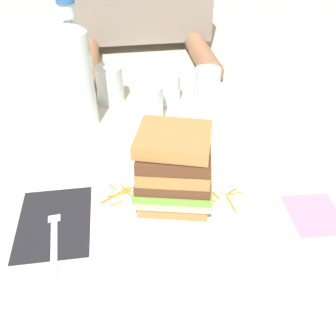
{
  "coord_description": "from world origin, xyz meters",
  "views": [
    {
      "loc": [
        -0.08,
        -0.45,
        0.45
      ],
      "look_at": [
        -0.0,
        0.03,
        0.05
      ],
      "focal_mm": 39.42,
      "sensor_mm": 36.0,
      "label": 1
    }
  ],
  "objects_px": {
    "water_bottle": "(77,73)",
    "empty_tumbler_2": "(207,86)",
    "main_plate": "(171,200)",
    "napkin_pink": "(315,214)",
    "sandwich": "(171,168)",
    "empty_tumbler_3": "(110,85)",
    "empty_tumbler_0": "(147,103)",
    "side_plate": "(321,156)",
    "knife": "(266,193)",
    "empty_tumbler_1": "(166,88)",
    "fork": "(54,231)",
    "napkin_dark": "(54,222)",
    "juice_glass": "(215,110)"
  },
  "relations": [
    {
      "from": "knife",
      "to": "juice_glass",
      "type": "xyz_separation_m",
      "value": [
        -0.04,
        0.24,
        0.04
      ]
    },
    {
      "from": "sandwich",
      "to": "side_plate",
      "type": "relative_size",
      "value": 0.84
    },
    {
      "from": "knife",
      "to": "napkin_pink",
      "type": "height_order",
      "value": "same"
    },
    {
      "from": "sandwich",
      "to": "side_plate",
      "type": "xyz_separation_m",
      "value": [
        0.32,
        0.08,
        -0.07
      ]
    },
    {
      "from": "napkin_dark",
      "to": "fork",
      "type": "height_order",
      "value": "fork"
    },
    {
      "from": "empty_tumbler_0",
      "to": "side_plate",
      "type": "height_order",
      "value": "empty_tumbler_0"
    },
    {
      "from": "sandwich",
      "to": "empty_tumbler_3",
      "type": "bearing_deg",
      "value": 103.13
    },
    {
      "from": "empty_tumbler_0",
      "to": "empty_tumbler_3",
      "type": "xyz_separation_m",
      "value": [
        -0.08,
        0.1,
        0.0
      ]
    },
    {
      "from": "main_plate",
      "to": "empty_tumbler_1",
      "type": "height_order",
      "value": "empty_tumbler_1"
    },
    {
      "from": "napkin_pink",
      "to": "empty_tumbler_0",
      "type": "bearing_deg",
      "value": 124.63
    },
    {
      "from": "juice_glass",
      "to": "empty_tumbler_1",
      "type": "height_order",
      "value": "juice_glass"
    },
    {
      "from": "napkin_dark",
      "to": "empty_tumbler_1",
      "type": "relative_size",
      "value": 2.2
    },
    {
      "from": "juice_glass",
      "to": "empty_tumbler_1",
      "type": "bearing_deg",
      "value": 124.4
    },
    {
      "from": "main_plate",
      "to": "side_plate",
      "type": "xyz_separation_m",
      "value": [
        0.32,
        0.08,
        -0.0
      ]
    },
    {
      "from": "juice_glass",
      "to": "napkin_pink",
      "type": "height_order",
      "value": "juice_glass"
    },
    {
      "from": "knife",
      "to": "empty_tumbler_1",
      "type": "height_order",
      "value": "empty_tumbler_1"
    },
    {
      "from": "empty_tumbler_2",
      "to": "empty_tumbler_3",
      "type": "relative_size",
      "value": 0.96
    },
    {
      "from": "empty_tumbler_2",
      "to": "side_plate",
      "type": "xyz_separation_m",
      "value": [
        0.17,
        -0.26,
        -0.04
      ]
    },
    {
      "from": "main_plate",
      "to": "empty_tumbler_0",
      "type": "height_order",
      "value": "empty_tumbler_0"
    },
    {
      "from": "fork",
      "to": "knife",
      "type": "xyz_separation_m",
      "value": [
        0.37,
        0.04,
        -0.0
      ]
    },
    {
      "from": "water_bottle",
      "to": "napkin_pink",
      "type": "bearing_deg",
      "value": -42.41
    },
    {
      "from": "empty_tumbler_2",
      "to": "napkin_pink",
      "type": "xyz_separation_m",
      "value": [
        0.09,
        -0.41,
        -0.04
      ]
    },
    {
      "from": "empty_tumbler_1",
      "to": "napkin_pink",
      "type": "relative_size",
      "value": 0.74
    },
    {
      "from": "empty_tumbler_0",
      "to": "side_plate",
      "type": "distance_m",
      "value": 0.39
    },
    {
      "from": "knife",
      "to": "main_plate",
      "type": "bearing_deg",
      "value": 178.58
    },
    {
      "from": "knife",
      "to": "side_plate",
      "type": "distance_m",
      "value": 0.17
    },
    {
      "from": "water_bottle",
      "to": "side_plate",
      "type": "bearing_deg",
      "value": -23.64
    },
    {
      "from": "main_plate",
      "to": "empty_tumbler_0",
      "type": "xyz_separation_m",
      "value": [
        -0.01,
        0.29,
        0.04
      ]
    },
    {
      "from": "water_bottle",
      "to": "empty_tumbler_2",
      "type": "height_order",
      "value": "water_bottle"
    },
    {
      "from": "water_bottle",
      "to": "napkin_pink",
      "type": "height_order",
      "value": "water_bottle"
    },
    {
      "from": "juice_glass",
      "to": "empty_tumbler_2",
      "type": "relative_size",
      "value": 1.01
    },
    {
      "from": "juice_glass",
      "to": "water_bottle",
      "type": "bearing_deg",
      "value": 169.62
    },
    {
      "from": "water_bottle",
      "to": "empty_tumbler_0",
      "type": "distance_m",
      "value": 0.16
    },
    {
      "from": "juice_glass",
      "to": "water_bottle",
      "type": "xyz_separation_m",
      "value": [
        -0.29,
        0.05,
        0.08
      ]
    },
    {
      "from": "knife",
      "to": "napkin_pink",
      "type": "bearing_deg",
      "value": -45.17
    },
    {
      "from": "empty_tumbler_2",
      "to": "water_bottle",
      "type": "bearing_deg",
      "value": -169.1
    },
    {
      "from": "knife",
      "to": "water_bottle",
      "type": "distance_m",
      "value": 0.45
    },
    {
      "from": "main_plate",
      "to": "water_bottle",
      "type": "distance_m",
      "value": 0.35
    },
    {
      "from": "juice_glass",
      "to": "water_bottle",
      "type": "height_order",
      "value": "water_bottle"
    },
    {
      "from": "empty_tumbler_2",
      "to": "side_plate",
      "type": "relative_size",
      "value": 0.5
    },
    {
      "from": "fork",
      "to": "empty_tumbler_3",
      "type": "height_order",
      "value": "empty_tumbler_3"
    },
    {
      "from": "sandwich",
      "to": "empty_tumbler_3",
      "type": "height_order",
      "value": "sandwich"
    },
    {
      "from": "fork",
      "to": "empty_tumbler_3",
      "type": "distance_m",
      "value": 0.44
    },
    {
      "from": "fork",
      "to": "water_bottle",
      "type": "bearing_deg",
      "value": 82.81
    },
    {
      "from": "water_bottle",
      "to": "empty_tumbler_2",
      "type": "distance_m",
      "value": 0.31
    },
    {
      "from": "empty_tumbler_0",
      "to": "side_plate",
      "type": "xyz_separation_m",
      "value": [
        0.33,
        -0.21,
        -0.04
      ]
    },
    {
      "from": "sandwich",
      "to": "empty_tumbler_0",
      "type": "xyz_separation_m",
      "value": [
        -0.01,
        0.29,
        -0.03
      ]
    },
    {
      "from": "main_plate",
      "to": "napkin_pink",
      "type": "xyz_separation_m",
      "value": [
        0.23,
        -0.07,
        -0.01
      ]
    },
    {
      "from": "empty_tumbler_0",
      "to": "empty_tumbler_2",
      "type": "xyz_separation_m",
      "value": [
        0.15,
        0.06,
        0.0
      ]
    },
    {
      "from": "main_plate",
      "to": "fork",
      "type": "relative_size",
      "value": 1.62
    }
  ]
}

